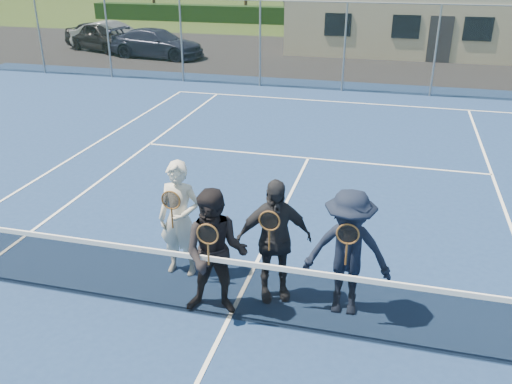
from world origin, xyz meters
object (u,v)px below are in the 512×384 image
car_a (101,36)px  player_c (274,240)px  player_a (180,219)px  player_b (216,254)px  car_c (157,43)px  car_b (113,36)px  tennis_net (228,287)px  player_d (348,253)px

car_a → player_c: 22.51m
player_a → player_b: bearing=-44.4°
car_c → player_a: size_ratio=2.47×
car_c → player_a: 18.85m
car_b → tennis_net: (12.11, -19.48, -0.13)m
tennis_net → player_a: size_ratio=6.49×
car_a → car_c: (3.47, -1.07, -0.06)m
car_a → player_c: bearing=-124.2°
car_b → player_b: (11.90, -19.32, 0.25)m
car_b → tennis_net: size_ratio=0.35×
tennis_net → player_b: player_b is taller
car_b → player_c: player_c is taller
car_c → tennis_net: size_ratio=0.38×
car_a → tennis_net: bearing=-126.1°
car_a → player_d: size_ratio=2.30×
tennis_net → player_a: bearing=136.9°
player_a → player_b: same height
car_a → tennis_net: size_ratio=0.35×
player_b → car_b: bearing=121.6°
car_c → car_b: bearing=71.2°
car_a → player_a: (11.49, -18.12, 0.22)m
tennis_net → player_d: player_d is taller
car_a → player_d: 23.20m
car_b → car_c: car_b is taller
player_b → player_a: bearing=135.6°
car_c → player_b: 19.94m
player_b → player_c: bearing=39.7°
tennis_net → player_d: bearing=22.3°
car_a → player_a: size_ratio=2.30×
car_a → car_c: 3.63m
player_a → car_b: bearing=120.9°
car_b → car_c: (3.04, -1.46, -0.02)m
player_c → player_d: bearing=-5.8°
car_b → player_d: player_d is taller
tennis_net → player_b: (-0.21, 0.16, 0.38)m
player_d → player_c: bearing=174.2°
car_c → player_b: player_b is taller
car_a → player_d: (14.00, -18.49, 0.22)m
tennis_net → player_c: (0.45, 0.71, 0.38)m
car_a → car_c: bearing=-86.5°
car_b → tennis_net: bearing=-148.3°
player_b → player_c: same height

